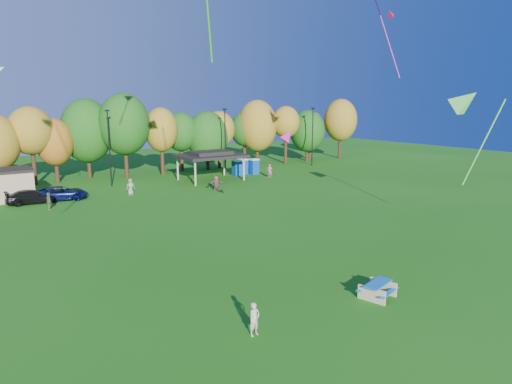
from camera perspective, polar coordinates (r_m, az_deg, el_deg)
ground at (r=22.74m, az=9.12°, el=-15.19°), size 160.00×160.00×0.00m
tree_line at (r=61.69m, az=-22.13°, el=6.59°), size 93.57×10.55×11.15m
lamp_posts at (r=57.19m, az=-17.88°, el=5.55°), size 64.50×0.25×9.09m
pavilion at (r=59.21m, az=-5.72°, el=4.58°), size 8.20×6.20×3.77m
porta_potties at (r=63.60m, az=-1.43°, el=3.16°), size 3.75×2.00×2.18m
picnic_table at (r=25.11m, az=14.96°, el=-11.62°), size 2.20×1.98×0.81m
kite_flyer at (r=20.62m, az=-0.19°, el=-15.60°), size 0.60×0.45×1.51m
car_c at (r=51.31m, az=-23.20°, el=-0.14°), size 5.58×3.35×1.45m
car_d at (r=50.78m, az=-26.20°, el=-0.53°), size 4.92×2.12×1.41m
far_person_1 at (r=46.93m, az=-24.46°, el=-1.08°), size 0.53×1.04×1.71m
far_person_2 at (r=52.14m, az=-4.99°, el=1.11°), size 1.76×1.03×1.81m
far_person_4 at (r=61.16m, az=1.73°, el=2.65°), size 0.77×0.77×1.80m
far_person_5 at (r=51.52m, az=-15.42°, el=0.62°), size 0.97×0.71×1.82m
kite_3 at (r=58.43m, az=16.45°, el=20.60°), size 1.32×1.05×1.22m
kite_4 at (r=39.82m, az=24.82°, el=10.25°), size 2.86×4.89×7.89m
kite_13 at (r=29.82m, az=3.95°, el=6.99°), size 1.22×1.02×1.04m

